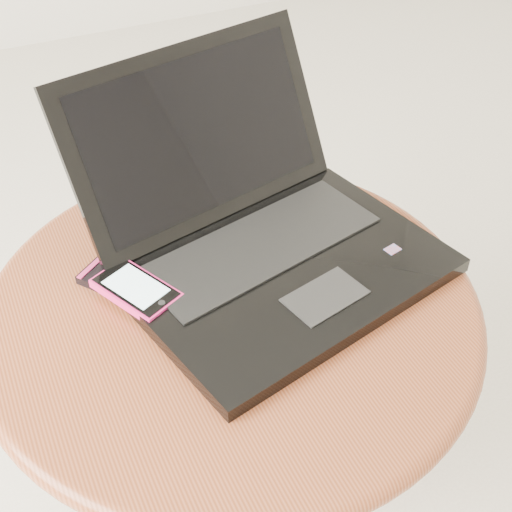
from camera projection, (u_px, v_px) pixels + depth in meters
name	position (u px, v px, depth m)	size (l,w,h in m)	color
table	(234.00, 354.00, 0.90)	(0.60, 0.60, 0.47)	brown
laptop	(261.00, 231.00, 0.86)	(0.43, 0.43, 0.22)	black
phone_black	(135.00, 281.00, 0.84)	(0.13, 0.14, 0.01)	black
phone_pink	(136.00, 290.00, 0.81)	(0.09, 0.12, 0.01)	#E1206F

